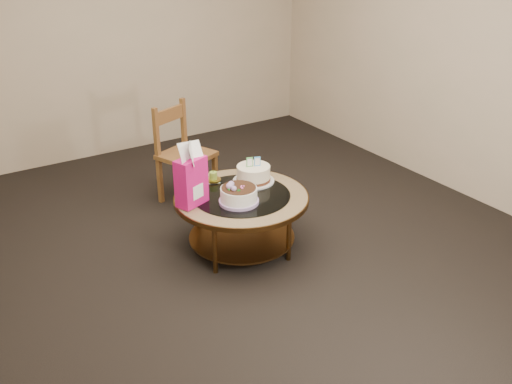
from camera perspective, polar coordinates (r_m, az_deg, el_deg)
ground at (r=4.50m, az=-1.41°, el=-5.51°), size 5.00×5.00×0.00m
room_walls at (r=3.93m, az=-1.66°, el=14.09°), size 4.52×5.02×2.61m
coffee_table at (r=4.32m, az=-1.47°, el=-1.22°), size 1.02×1.02×0.46m
decorated_cake at (r=4.14m, az=-1.75°, el=-0.38°), size 0.29×0.29×0.17m
cream_cake at (r=4.47m, az=-0.25°, el=1.80°), size 0.33×0.33×0.21m
gift_bag at (r=4.08m, az=-6.52°, el=1.68°), size 0.26×0.22×0.46m
pillar_candle at (r=4.50m, az=-4.28°, el=1.40°), size 0.13×0.13×0.09m
dining_chair at (r=5.11m, az=-7.29°, el=3.87°), size 0.53×0.53×0.89m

